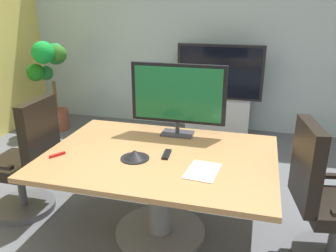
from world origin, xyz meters
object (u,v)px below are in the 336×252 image
at_px(office_chair_left, 27,167).
at_px(potted_plant, 51,75).
at_px(conference_phone, 135,155).
at_px(remote_control, 166,154).
at_px(conference_table, 160,175).
at_px(office_chair_right, 325,208).
at_px(wall_display_unit, 218,105).
at_px(tv_monitor, 178,96).

xyz_separation_m(office_chair_left, potted_plant, (-1.00, 2.01, 0.39)).
relative_size(potted_plant, conference_phone, 6.12).
relative_size(potted_plant, remote_control, 7.92).
distance_m(conference_table, office_chair_right, 1.25).
xyz_separation_m(potted_plant, remote_control, (2.30, -2.01, -0.11)).
bearing_deg(wall_display_unit, tv_monitor, -93.64).
bearing_deg(remote_control, conference_table, 173.36).
xyz_separation_m(conference_table, conference_phone, (-0.16, -0.12, 0.21)).
bearing_deg(remote_control, tv_monitor, 88.07).
bearing_deg(remote_control, office_chair_right, -4.51).
bearing_deg(office_chair_left, potted_plant, -153.87).
xyz_separation_m(conference_phone, remote_control, (0.21, 0.12, -0.02)).
distance_m(tv_monitor, remote_control, 0.58).
relative_size(wall_display_unit, remote_control, 7.71).
xyz_separation_m(office_chair_right, potted_plant, (-3.49, 2.02, 0.39)).
distance_m(office_chair_left, remote_control, 1.33).
height_order(conference_table, wall_display_unit, wall_display_unit).
xyz_separation_m(conference_table, potted_plant, (-2.25, 2.01, 0.30)).
distance_m(tv_monitor, wall_display_unit, 2.09).
xyz_separation_m(tv_monitor, wall_display_unit, (0.13, 1.99, -0.65)).
xyz_separation_m(conference_table, office_chair_right, (1.25, -0.00, -0.09)).
bearing_deg(conference_table, remote_control, -2.22).
height_order(office_chair_right, potted_plant, potted_plant).
xyz_separation_m(office_chair_left, remote_control, (1.30, -0.00, 0.28)).
bearing_deg(wall_display_unit, remote_control, -92.47).
bearing_deg(conference_table, conference_phone, -142.69).
xyz_separation_m(tv_monitor, potted_plant, (-2.28, 1.55, -0.24)).
relative_size(office_chair_left, remote_control, 6.41).
height_order(office_chair_left, remote_control, office_chair_left).
height_order(wall_display_unit, potted_plant, potted_plant).
bearing_deg(conference_phone, office_chair_right, 4.82).
relative_size(conference_table, office_chair_right, 1.64).
relative_size(tv_monitor, wall_display_unit, 0.64).
xyz_separation_m(office_chair_left, office_chair_right, (2.49, -0.01, 0.00)).
relative_size(office_chair_right, tv_monitor, 1.30).
bearing_deg(conference_table, tv_monitor, 86.10).
distance_m(office_chair_right, tv_monitor, 1.45).
relative_size(office_chair_right, remote_control, 6.41).
xyz_separation_m(office_chair_right, remote_control, (-1.19, 0.00, 0.28)).
distance_m(wall_display_unit, conference_phone, 2.62).
height_order(tv_monitor, remote_control, tv_monitor).
xyz_separation_m(conference_table, tv_monitor, (0.03, 0.47, 0.54)).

